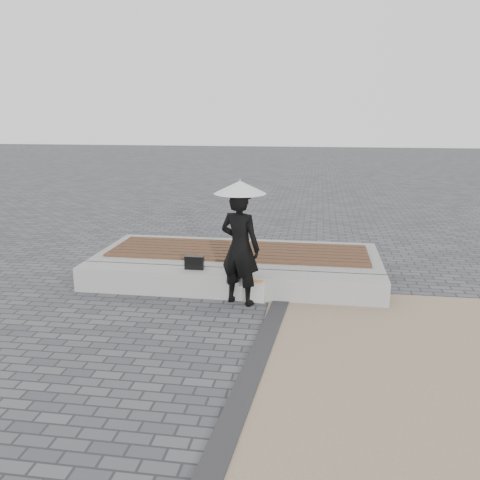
% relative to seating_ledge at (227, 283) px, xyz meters
% --- Properties ---
extents(ground, '(80.00, 80.00, 0.00)m').
position_rel_seating_ledge_xyz_m(ground, '(0.00, -1.60, -0.20)').
color(ground, '#525258').
rests_on(ground, ground).
extents(terrazzo_zone, '(5.00, 5.00, 0.02)m').
position_rel_seating_ledge_xyz_m(terrazzo_zone, '(3.20, -2.10, -0.19)').
color(terrazzo_zone, tan).
rests_on(terrazzo_zone, ground).
extents(edging_band, '(0.61, 5.20, 0.04)m').
position_rel_seating_ledge_xyz_m(edging_band, '(0.75, -2.10, -0.18)').
color(edging_band, '#2D2D30').
rests_on(edging_band, ground).
extents(seating_ledge, '(5.00, 0.45, 0.40)m').
position_rel_seating_ledge_xyz_m(seating_ledge, '(0.00, 0.00, 0.00)').
color(seating_ledge, '#9F9F9A').
rests_on(seating_ledge, ground).
extents(timber_platform, '(5.00, 2.00, 0.40)m').
position_rel_seating_ledge_xyz_m(timber_platform, '(0.00, 1.20, 0.00)').
color(timber_platform, '#A7A6A1').
rests_on(timber_platform, ground).
extents(timber_decking, '(4.60, 1.40, 0.04)m').
position_rel_seating_ledge_xyz_m(timber_decking, '(0.00, 1.20, 0.22)').
color(timber_decking, brown).
rests_on(timber_decking, timber_platform).
extents(woman, '(0.75, 0.63, 1.76)m').
position_rel_seating_ledge_xyz_m(woman, '(0.26, -0.30, 0.68)').
color(woman, black).
rests_on(woman, ground).
extents(parasol, '(0.77, 0.77, 0.99)m').
position_rel_seating_ledge_xyz_m(parasol, '(0.26, -0.30, 1.59)').
color(parasol, silver).
rests_on(parasol, ground).
extents(handbag, '(0.31, 0.11, 0.22)m').
position_rel_seating_ledge_xyz_m(handbag, '(-0.54, 0.05, 0.31)').
color(handbag, black).
rests_on(handbag, seating_ledge).
extents(canvas_tote, '(0.33, 0.15, 0.35)m').
position_rel_seating_ledge_xyz_m(canvas_tote, '(0.47, -0.20, -0.03)').
color(canvas_tote, silver).
rests_on(canvas_tote, ground).
extents(magazine, '(0.26, 0.19, 0.01)m').
position_rel_seating_ledge_xyz_m(magazine, '(0.47, -0.25, 0.15)').
color(magazine, red).
rests_on(magazine, canvas_tote).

